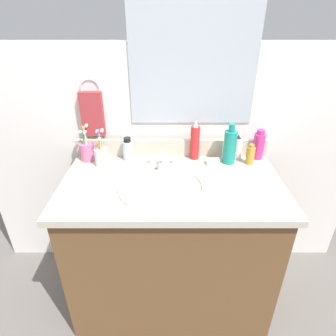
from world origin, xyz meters
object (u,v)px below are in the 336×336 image
object	(u,v)px
bottle_soap_pink	(257,145)
cup_white_ceramic	(100,156)
bottle_lotion_white	(236,147)
faucet	(162,161)
bottle_oil_amber	(249,155)
soap_bar	(212,162)
bottle_mouthwash_teal	(229,146)
hand_towel	(91,114)
cup_pink	(86,151)
bottle_spray_red	(194,142)
bottle_gel_clear	(127,150)

from	to	relation	value
bottle_soap_pink	cup_white_ceramic	distance (m)	0.79
cup_white_ceramic	bottle_soap_pink	bearing A→B (deg)	5.58
bottle_lotion_white	cup_white_ceramic	bearing A→B (deg)	-173.55
faucet	bottle_oil_amber	size ratio (longest dim) A/B	1.52
faucet	soap_bar	bearing A→B (deg)	4.85
bottle_lotion_white	bottle_mouthwash_teal	distance (m)	0.08
hand_towel	bottle_mouthwash_teal	xyz separation A→B (m)	(0.68, -0.10, -0.13)
cup_white_ceramic	cup_pink	bearing A→B (deg)	147.26
cup_pink	cup_white_ceramic	bearing A→B (deg)	-32.74
soap_bar	cup_white_ceramic	bearing A→B (deg)	-178.94
faucet	bottle_spray_red	xyz separation A→B (m)	(0.16, 0.08, 0.06)
bottle_gel_clear	bottle_mouthwash_teal	distance (m)	0.51
bottle_soap_pink	bottle_gel_clear	size ratio (longest dim) A/B	1.30
bottle_mouthwash_teal	cup_pink	bearing A→B (deg)	177.72
faucet	bottle_oil_amber	world-z (taller)	bottle_oil_amber
bottle_lotion_white	bottle_oil_amber	world-z (taller)	bottle_lotion_white
faucet	hand_towel	bearing A→B (deg)	158.68
cup_pink	bottle_mouthwash_teal	bearing A→B (deg)	-2.28
bottle_lotion_white	bottle_gel_clear	bearing A→B (deg)	-178.36
cup_pink	soap_bar	world-z (taller)	cup_pink
bottle_soap_pink	bottle_lotion_white	size ratio (longest dim) A/B	1.21
cup_pink	hand_towel	bearing A→B (deg)	66.50
faucet	soap_bar	world-z (taller)	faucet
bottle_spray_red	bottle_mouthwash_teal	size ratio (longest dim) A/B	1.01
hand_towel	bottle_soap_pink	size ratio (longest dim) A/B	1.42
cup_pink	bottle_spray_red	bearing A→B (deg)	1.98
cup_white_ceramic	faucet	bearing A→B (deg)	-2.06
bottle_oil_amber	cup_white_ceramic	world-z (taller)	cup_white_ceramic
bottle_soap_pink	soap_bar	bearing A→B (deg)	-164.39
bottle_mouthwash_teal	faucet	bearing A→B (deg)	-173.52
bottle_gel_clear	faucet	bearing A→B (deg)	-21.71
hand_towel	cup_white_ceramic	distance (m)	0.22
faucet	cup_pink	distance (m)	0.39
bottle_soap_pink	bottle_spray_red	xyz separation A→B (m)	(-0.33, -0.00, 0.02)
bottle_gel_clear	bottle_oil_amber	bearing A→B (deg)	-4.53
faucet	bottle_soap_pink	distance (m)	0.50
bottle_spray_red	cup_pink	distance (m)	0.55
bottle_spray_red	cup_white_ceramic	distance (m)	0.47
bottle_lotion_white	bottle_spray_red	size ratio (longest dim) A/B	0.62
bottle_oil_amber	bottle_mouthwash_teal	bearing A→B (deg)	172.39
cup_pink	bottle_soap_pink	bearing A→B (deg)	1.45
cup_white_ceramic	soap_bar	world-z (taller)	cup_white_ceramic
bottle_gel_clear	soap_bar	xyz separation A→B (m)	(0.43, -0.05, -0.04)
bottle_oil_amber	soap_bar	bearing A→B (deg)	-179.27
hand_towel	faucet	distance (m)	0.43
bottle_soap_pink	soap_bar	xyz separation A→B (m)	(-0.24, -0.07, -0.06)
bottle_spray_red	bottle_oil_amber	xyz separation A→B (m)	(0.27, -0.06, -0.05)
bottle_mouthwash_teal	cup_white_ceramic	world-z (taller)	bottle_mouthwash_teal
faucet	bottle_gel_clear	xyz separation A→B (m)	(-0.18, 0.07, 0.03)
faucet	bottle_oil_amber	distance (m)	0.43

